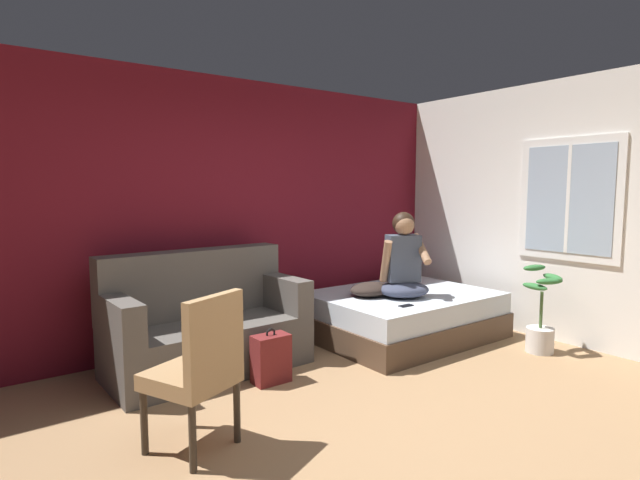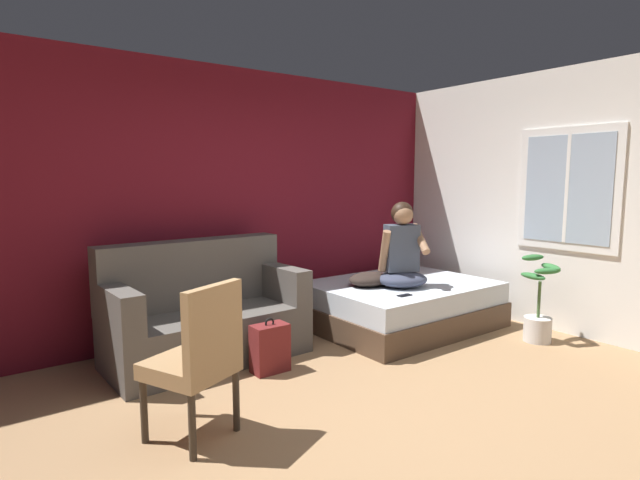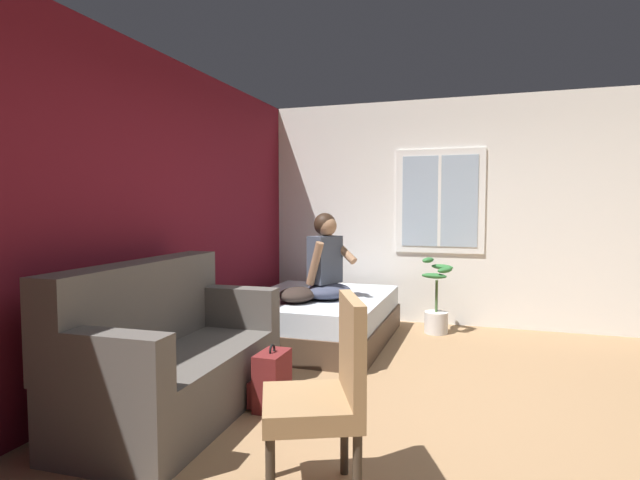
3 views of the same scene
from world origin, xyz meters
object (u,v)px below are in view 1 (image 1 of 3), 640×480
at_px(side_chair, 199,366).
at_px(cell_phone, 406,306).
at_px(bed, 403,315).
at_px(person_seated, 403,263).
at_px(potted_plant, 541,322).
at_px(couch, 205,325).
at_px(throw_pillow, 371,289).
at_px(backpack, 270,359).

bearing_deg(side_chair, cell_phone, 11.95).
relative_size(bed, person_seated, 2.16).
bearing_deg(bed, potted_plant, -59.29).
height_order(couch, throw_pillow, couch).
xyz_separation_m(throw_pillow, cell_phone, (-0.04, -0.54, -0.07)).
bearing_deg(backpack, potted_plant, -20.10).
distance_m(throw_pillow, cell_phone, 0.54).
relative_size(backpack, potted_plant, 0.54).
xyz_separation_m(person_seated, cell_phone, (-0.28, -0.31, -0.35)).
bearing_deg(backpack, cell_phone, -8.20).
bearing_deg(bed, couch, 170.19).
relative_size(couch, cell_phone, 11.99).
relative_size(side_chair, potted_plant, 1.15).
bearing_deg(person_seated, cell_phone, -131.57).
xyz_separation_m(side_chair, potted_plant, (3.41, -0.23, -0.23)).
xyz_separation_m(side_chair, cell_phone, (2.28, 0.48, -0.05)).
distance_m(backpack, cell_phone, 1.43).
height_order(side_chair, potted_plant, side_chair).
bearing_deg(potted_plant, bed, 120.71).
relative_size(person_seated, cell_phone, 6.08).
bearing_deg(cell_phone, side_chair, 103.51).
relative_size(person_seated, backpack, 1.91).
bearing_deg(throw_pillow, side_chair, -156.29).
bearing_deg(person_seated, bed, 43.50).
bearing_deg(potted_plant, cell_phone, 147.41).
bearing_deg(throw_pillow, cell_phone, -94.15).
xyz_separation_m(bed, throw_pillow, (-0.39, 0.08, 0.31)).
height_order(couch, backpack, couch).
xyz_separation_m(couch, backpack, (0.30, -0.62, -0.20)).
bearing_deg(side_chair, couch, 65.07).
bearing_deg(backpack, bed, 8.02).
height_order(side_chair, person_seated, person_seated).
distance_m(couch, side_chair, 1.44).
relative_size(side_chair, cell_phone, 6.81).
height_order(throw_pillow, potted_plant, potted_plant).
relative_size(couch, potted_plant, 2.03).
distance_m(couch, throw_pillow, 1.75).
relative_size(throw_pillow, cell_phone, 3.33).
bearing_deg(person_seated, throw_pillow, 136.52).
distance_m(bed, potted_plant, 1.36).
bearing_deg(backpack, person_seated, 3.88).
bearing_deg(throw_pillow, bed, -12.05).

